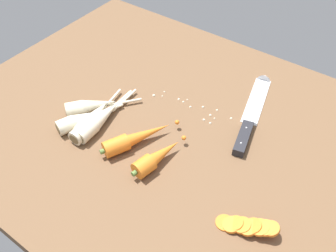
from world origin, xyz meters
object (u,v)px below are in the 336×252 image
chefs_knife (254,109)px  parsnip_back (94,118)px  parsnip_outer (94,121)px  parsnip_front (91,106)px  parsnip_mid_left (99,120)px  whole_carrot (135,138)px  whole_carrot_second (156,158)px  parsnip_mid_right (80,120)px  carrot_slice_stack (247,226)px

chefs_knife → parsnip_back: bearing=-138.1°
parsnip_back → parsnip_outer: bearing=-40.3°
parsnip_front → parsnip_mid_left: (5.60, -2.79, -0.00)cm
whole_carrot → whole_carrot_second: (7.94, -1.85, 0.00)cm
parsnip_mid_right → chefs_knife: bearing=42.5°
parsnip_back → whole_carrot: bearing=2.1°
parsnip_back → carrot_slice_stack: parsnip_back is taller
whole_carrot → parsnip_mid_left: (-11.73, -0.41, -0.12)cm
whole_carrot → parsnip_front: size_ratio=1.16×
whole_carrot → parsnip_mid_right: bearing=-168.6°
chefs_knife → whole_carrot_second: bearing=-109.4°
parsnip_mid_left → whole_carrot_second: bearing=-4.2°
parsnip_front → parsnip_mid_left: size_ratio=0.74×
whole_carrot → parsnip_mid_left: size_ratio=0.86×
parsnip_outer → carrot_slice_stack: parsnip_outer is taller
whole_carrot_second → parsnip_back: (-21.60, 1.35, -0.12)cm
whole_carrot_second → parsnip_mid_left: (-19.67, 1.44, -0.12)cm
whole_carrot → carrot_slice_stack: 33.82cm
parsnip_front → parsnip_back: (3.67, -2.88, 0.00)cm
whole_carrot_second → carrot_slice_stack: bearing=-6.7°
parsnip_mid_left → carrot_slice_stack: size_ratio=1.90×
parsnip_outer → carrot_slice_stack: 46.11cm
whole_carrot_second → parsnip_outer: bearing=178.9°
parsnip_mid_left → parsnip_outer: bearing=-126.8°
chefs_knife → parsnip_front: size_ratio=1.97×
whole_carrot → parsnip_mid_left: 11.74cm
parsnip_mid_right → carrot_slice_stack: parsnip_mid_right is taller
whole_carrot_second → parsnip_back: bearing=176.4°
whole_carrot → parsnip_outer: size_ratio=0.87×
whole_carrot_second → parsnip_mid_right: size_ratio=0.93×
parsnip_outer → parsnip_mid_left: bearing=53.2°
parsnip_front → carrot_slice_stack: (50.79, -7.23, -0.67)cm
whole_carrot → parsnip_mid_left: whole_carrot is taller
chefs_knife → whole_carrot: (-18.64, -28.49, 1.45)cm
chefs_knife → parsnip_back: 43.43cm
chefs_knife → whole_carrot: 34.08cm
parsnip_mid_left → carrot_slice_stack: bearing=-5.6°
whole_carrot_second → parsnip_back: 21.64cm
whole_carrot → carrot_slice_stack: bearing=-8.2°
parsnip_front → carrot_slice_stack: parsnip_front is taller
parsnip_mid_right → whole_carrot_second: bearing=3.3°
whole_carrot → parsnip_mid_right: 16.30cm
parsnip_mid_left → parsnip_back: size_ratio=1.17×
chefs_knife → whole_carrot: bearing=-123.2°
chefs_knife → parsnip_front: bearing=-144.0°
whole_carrot_second → parsnip_mid_left: 19.72cm
parsnip_outer → whole_carrot: bearing=6.7°
whole_carrot_second → carrot_slice_stack: (25.52, -3.00, -0.79)cm
whole_carrot → parsnip_mid_left: bearing=-178.0°
whole_carrot → parsnip_front: bearing=172.2°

